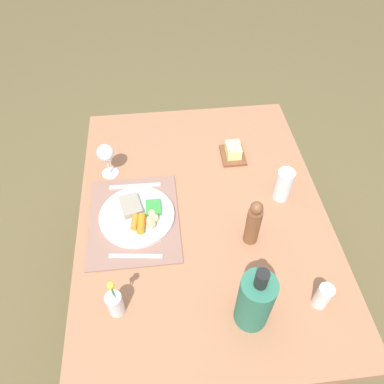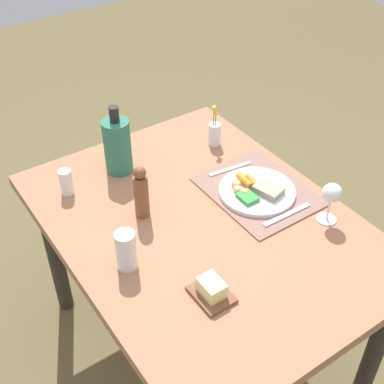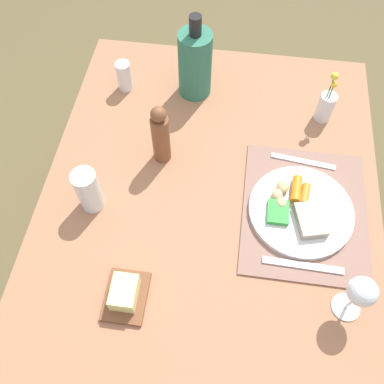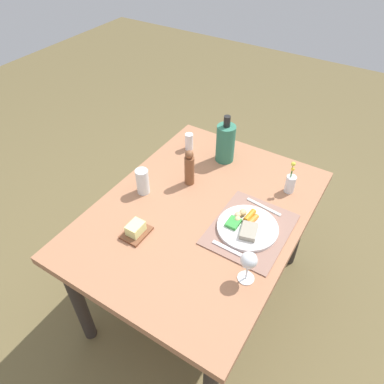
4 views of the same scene
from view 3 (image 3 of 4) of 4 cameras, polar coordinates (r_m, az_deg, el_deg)
ground_plane at (r=1.82m, az=1.47°, el=-13.18°), size 8.00×8.00×0.00m
dining_table at (r=1.23m, az=2.12°, el=-3.91°), size 1.25×0.93×0.73m
placemat at (r=1.18m, az=14.99°, el=-2.51°), size 0.41×0.33×0.01m
dinner_plate at (r=1.16m, az=14.42°, el=-2.35°), size 0.28×0.28×0.04m
fork at (r=1.10m, az=14.78°, el=-9.60°), size 0.02×0.20×0.00m
knife at (r=1.26m, az=14.81°, el=4.04°), size 0.04×0.18×0.00m
flower_vase at (r=1.35m, az=17.69°, el=11.11°), size 0.05×0.05×0.18m
water_tumbler at (r=1.13m, az=-13.79°, el=-0.01°), size 0.06×0.06×0.14m
butter_dish at (r=1.04m, az=-9.06°, el=-13.49°), size 0.13×0.10×0.06m
pepper_mill at (r=1.16m, az=-4.28°, el=7.67°), size 0.05×0.05×0.20m
cooler_bottle at (r=1.33m, az=0.41°, el=17.04°), size 0.10×0.10×0.28m
salt_shaker at (r=1.40m, az=-9.16°, el=15.25°), size 0.05×0.05×0.10m
wine_glass at (r=1.00m, az=21.97°, el=-12.54°), size 0.07×0.07×0.15m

